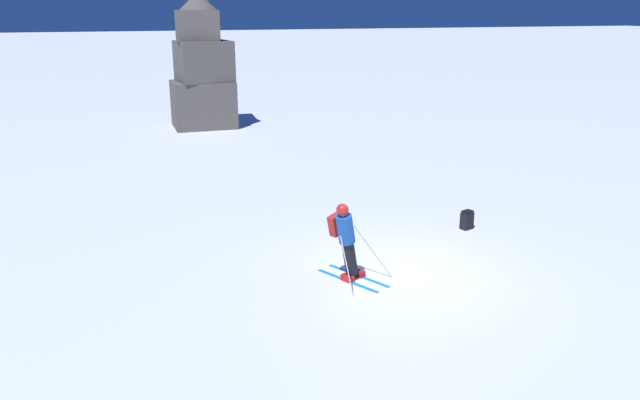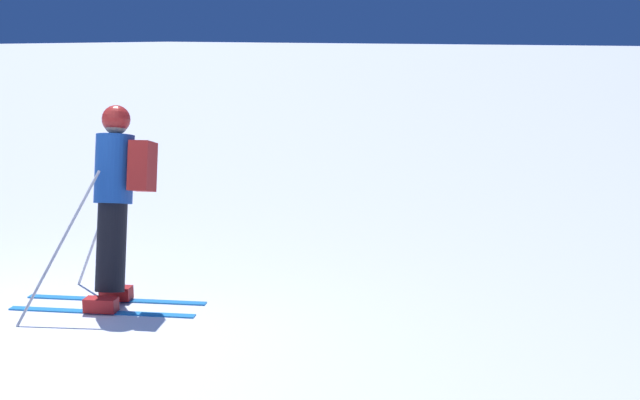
% 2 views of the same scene
% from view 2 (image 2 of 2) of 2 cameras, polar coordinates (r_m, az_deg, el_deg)
% --- Properties ---
extents(skier, '(1.41, 1.68, 1.78)m').
position_cam_2_polar(skier, '(8.10, -12.91, 0.41)').
color(skier, '#1E7AC6').
rests_on(skier, ground).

